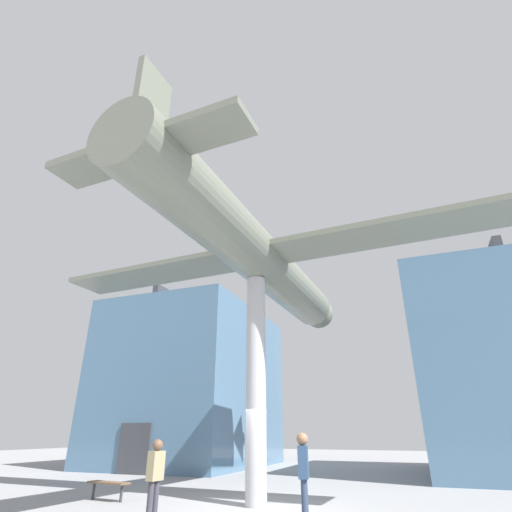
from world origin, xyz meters
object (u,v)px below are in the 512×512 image
at_px(support_pylon_central, 256,381).
at_px(visitor_person, 303,469).
at_px(plaza_bench, 108,484).
at_px(suspended_airplane, 259,258).
at_px(visitor_second, 155,473).

bearing_deg(support_pylon_central, visitor_person, -43.80).
bearing_deg(visitor_person, plaza_bench, -110.72).
distance_m(suspended_airplane, visitor_person, 7.01).
xyz_separation_m(visitor_person, visitor_second, (-3.38, -0.96, -0.11)).
height_order(support_pylon_central, visitor_person, support_pylon_central).
distance_m(support_pylon_central, suspended_airplane, 4.22).
distance_m(support_pylon_central, visitor_second, 3.91).
height_order(suspended_airplane, visitor_second, suspended_airplane).
xyz_separation_m(suspended_airplane, plaza_bench, (-4.55, -0.89, -7.10)).
bearing_deg(suspended_airplane, visitor_person, -45.01).
xyz_separation_m(suspended_airplane, visitor_second, (-1.53, -3.00, -6.55)).
xyz_separation_m(support_pylon_central, visitor_second, (-1.51, -2.75, -2.34)).
bearing_deg(plaza_bench, support_pylon_central, 8.01).
distance_m(visitor_person, plaza_bench, 6.54).
bearing_deg(plaza_bench, suspended_airplane, 11.10).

